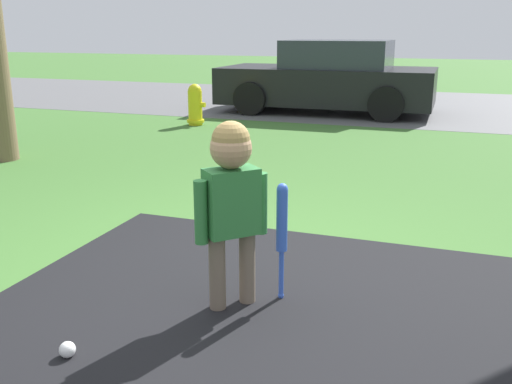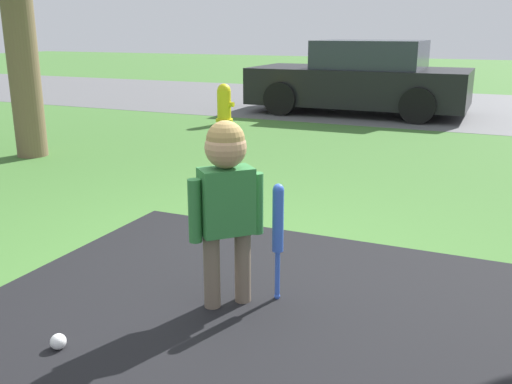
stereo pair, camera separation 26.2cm
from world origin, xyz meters
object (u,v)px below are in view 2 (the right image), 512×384
at_px(baseball_bat, 278,226).
at_px(sports_ball, 58,342).
at_px(parked_car, 361,79).
at_px(fire_hydrant, 224,104).
at_px(child, 226,189).

bearing_deg(baseball_bat, sports_ball, -129.62).
bearing_deg(parked_car, fire_hydrant, 51.79).
height_order(child, baseball_bat, child).
height_order(baseball_bat, fire_hydrant, baseball_bat).
distance_m(baseball_bat, sports_ball, 1.31).
bearing_deg(baseball_bat, child, -143.38).
relative_size(baseball_bat, parked_car, 0.18).
relative_size(baseball_bat, fire_hydrant, 1.04).
distance_m(child, parked_car, 8.15).
bearing_deg(parked_car, child, 98.22).
relative_size(child, baseball_bat, 1.52).
distance_m(child, fire_hydrant, 6.53).
relative_size(child, fire_hydrant, 1.58).
distance_m(child, baseball_bat, 0.38).
bearing_deg(fire_hydrant, baseball_bat, -60.10).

